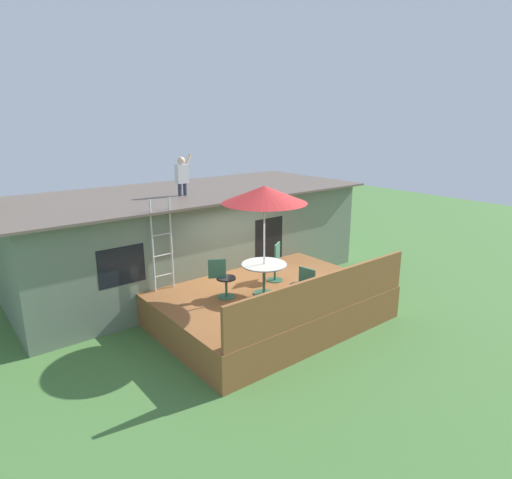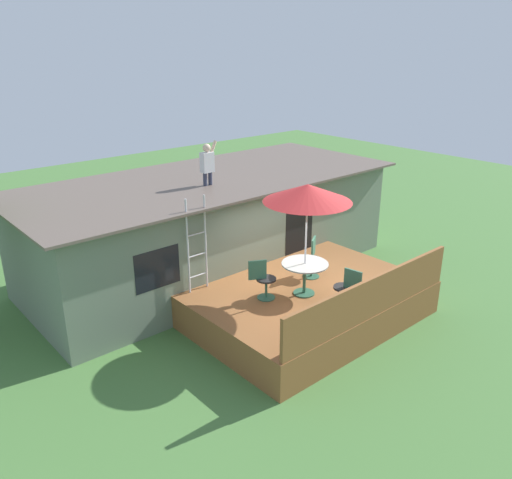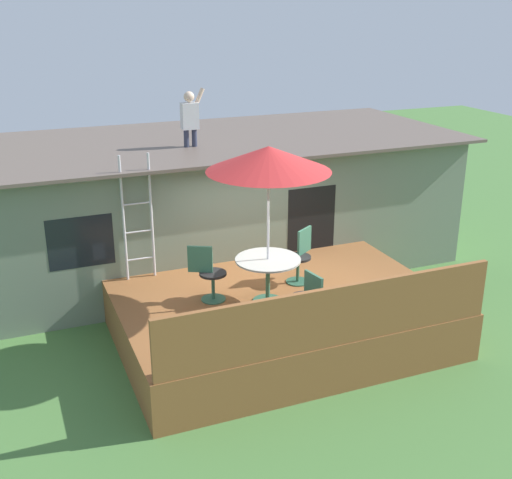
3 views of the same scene
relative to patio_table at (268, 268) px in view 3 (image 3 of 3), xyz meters
The scene contains 11 objects.
ground_plane 1.44m from the patio_table, 41.89° to the left, with size 40.00×40.00×0.00m, color #477538.
house 3.87m from the patio_table, 85.75° to the left, with size 10.50×4.50×2.72m.
deck 1.06m from the patio_table, 41.89° to the left, with size 5.25×3.90×0.80m, color brown.
deck_railing 1.68m from the patio_table, 80.11° to the right, with size 5.15×0.08×0.90m, color brown.
patio_table is the anchor object (origin of this frame).
patio_umbrella 1.76m from the patio_table, behind, with size 1.90×1.90×2.54m.
step_ladder 2.46m from the patio_table, 133.65° to the left, with size 0.52×0.04×2.20m.
person_figure 3.76m from the patio_table, 94.27° to the left, with size 0.47×0.20×1.11m.
patio_chair_left 0.96m from the patio_table, 152.68° to the left, with size 0.58×0.44×0.92m.
patio_chair_right 1.02m from the patio_table, 33.56° to the left, with size 0.56×0.46×0.92m.
patio_chair_near 1.08m from the patio_table, 80.28° to the right, with size 0.44×0.62×0.92m.
Camera 3 is at (-4.03, -8.92, 5.34)m, focal length 45.38 mm.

